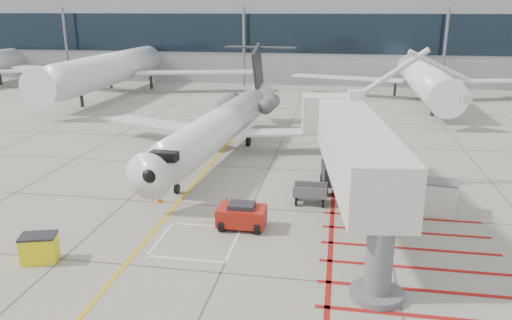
% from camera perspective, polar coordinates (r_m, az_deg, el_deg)
% --- Properties ---
extents(ground_plane, '(260.00, 260.00, 0.00)m').
position_cam_1_polar(ground_plane, '(27.33, -2.11, -8.67)').
color(ground_plane, gray).
rests_on(ground_plane, ground).
extents(regional_jet, '(27.22, 33.13, 8.18)m').
position_cam_1_polar(regional_jet, '(39.14, -5.10, 5.51)').
color(regional_jet, silver).
rests_on(regional_jet, ground_plane).
extents(jet_bridge, '(11.85, 20.82, 7.91)m').
position_cam_1_polar(jet_bridge, '(27.16, 11.46, -0.21)').
color(jet_bridge, silver).
rests_on(jet_bridge, ground_plane).
extents(pushback_tug, '(2.67, 1.68, 1.55)m').
position_cam_1_polar(pushback_tug, '(27.97, -1.65, -6.29)').
color(pushback_tug, '#A31A0F').
rests_on(pushback_tug, ground_plane).
extents(spill_bin, '(1.85, 1.50, 1.39)m').
position_cam_1_polar(spill_bin, '(26.67, -23.52, -9.20)').
color(spill_bin, yellow).
rests_on(spill_bin, ground_plane).
extents(baggage_cart, '(2.10, 1.33, 1.32)m').
position_cam_1_polar(baggage_cart, '(31.55, 6.21, -3.85)').
color(baggage_cart, '#535358').
rests_on(baggage_cart, ground_plane).
extents(ground_power_unit, '(2.73, 1.88, 2.00)m').
position_cam_1_polar(ground_power_unit, '(31.82, 19.70, -3.96)').
color(ground_power_unit, silver).
rests_on(ground_power_unit, ground_plane).
extents(cone_nose, '(0.39, 0.39, 0.54)m').
position_cam_1_polar(cone_nose, '(32.38, -11.06, -4.26)').
color(cone_nose, '#FF5B0D').
rests_on(cone_nose, ground_plane).
extents(cone_side, '(0.32, 0.32, 0.44)m').
position_cam_1_polar(cone_side, '(31.73, -3.33, -4.50)').
color(cone_side, '#FF5C0D').
rests_on(cone_side, ground_plane).
extents(terminal_building, '(180.00, 28.00, 14.00)m').
position_cam_1_polar(terminal_building, '(94.37, 12.91, 13.63)').
color(terminal_building, gray).
rests_on(terminal_building, ground_plane).
extents(terminal_glass_band, '(180.00, 0.10, 6.00)m').
position_cam_1_polar(terminal_glass_band, '(80.31, 13.46, 13.80)').
color(terminal_glass_band, black).
rests_on(terminal_glass_band, ground_plane).
extents(bg_aircraft_b, '(39.11, 43.46, 13.04)m').
position_cam_1_polar(bg_aircraft_b, '(77.11, -15.05, 12.46)').
color(bg_aircraft_b, silver).
rests_on(bg_aircraft_b, ground_plane).
extents(bg_aircraft_c, '(34.77, 38.63, 11.59)m').
position_cam_1_polar(bg_aircraft_c, '(71.16, 18.41, 11.27)').
color(bg_aircraft_c, silver).
rests_on(bg_aircraft_c, ground_plane).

